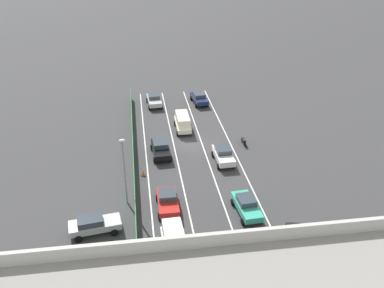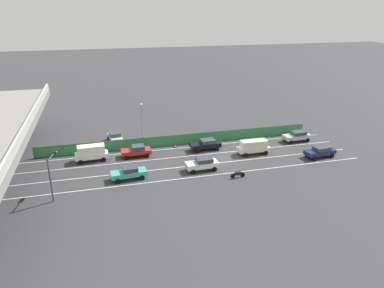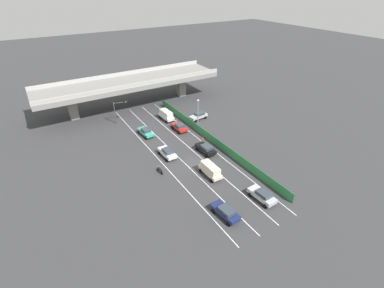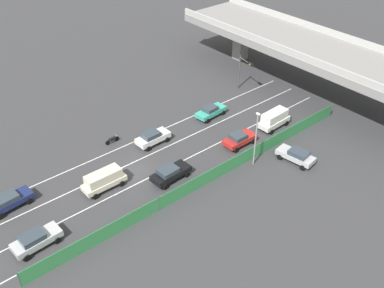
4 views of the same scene
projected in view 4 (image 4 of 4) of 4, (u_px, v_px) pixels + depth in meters
The scene contains 20 objects.
ground_plane at pixel (137, 172), 49.16m from camera, with size 300.00×300.00×0.00m, color #38383A.
lane_line_left_edge at pixel (149, 135), 55.18m from camera, with size 0.14×46.65×0.01m, color silver.
lane_line_mid_left at pixel (166, 147), 53.04m from camera, with size 0.14×46.65×0.01m, color silver.
lane_line_mid_right at pixel (184, 160), 50.89m from camera, with size 0.14×46.65×0.01m, color silver.
lane_line_right_edge at pixel (203, 175), 48.74m from camera, with size 0.14×46.65×0.01m, color silver.
elevated_overpass at pixel (315, 52), 61.94m from camera, with size 45.07×10.61×7.54m.
green_fence at pixel (212, 175), 47.37m from camera, with size 0.10×42.75×1.68m.
car_hatchback_white at pixel (153, 137), 53.15m from camera, with size 2.09×4.31×1.68m.
car_sedan_navy at pixel (9, 201), 43.97m from camera, with size 2.31×4.59×1.54m.
car_sedan_black at pixel (170, 173), 47.57m from camera, with size 2.24×4.62×1.63m.
car_taxi_teal at pixel (211, 111), 58.33m from camera, with size 2.19×4.52×1.60m.
car_sedan_silver at pixel (36, 239), 39.69m from camera, with size 2.22×4.50×1.64m.
car_sedan_red at pixel (239, 139), 52.96m from camera, with size 2.06×4.23×1.62m.
car_van_cream at pixel (104, 179), 46.20m from camera, with size 1.96×4.68×2.09m.
car_van_white at pixel (274, 119), 56.02m from camera, with size 2.13×4.54×2.25m.
motorcycle at pixel (112, 140), 53.57m from camera, with size 0.60×1.95×0.93m.
parked_wagon_silver at pixel (296, 155), 50.21m from camera, with size 4.58×2.48×1.61m.
traffic_light at pixel (244, 68), 62.70m from camera, with size 3.13×0.93×5.17m.
street_lamp at pixel (256, 134), 47.97m from camera, with size 0.60×0.36×6.80m.
traffic_cone at pixel (213, 171), 48.81m from camera, with size 0.47×0.47×0.69m.
Camera 4 is at (33.46, -20.06, 30.70)m, focal length 41.28 mm.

